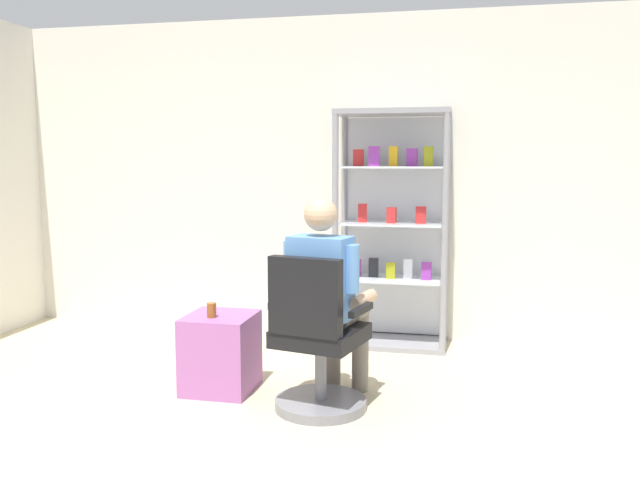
# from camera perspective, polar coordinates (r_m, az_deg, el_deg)

# --- Properties ---
(back_wall) EXTENTS (6.00, 0.10, 2.70)m
(back_wall) POSITION_cam_1_polar(r_m,az_deg,el_deg) (5.67, 2.55, 5.31)
(back_wall) COLOR silver
(back_wall) RESTS_ON ground
(display_cabinet_main) EXTENTS (0.90, 0.45, 1.90)m
(display_cabinet_main) POSITION_cam_1_polar(r_m,az_deg,el_deg) (5.41, 6.27, 1.12)
(display_cabinet_main) COLOR gray
(display_cabinet_main) RESTS_ON ground
(office_chair) EXTENTS (0.61, 0.58, 0.96)m
(office_chair) POSITION_cam_1_polar(r_m,az_deg,el_deg) (4.00, -0.28, -9.29)
(office_chair) COLOR slate
(office_chair) RESTS_ON ground
(seated_shopkeeper) EXTENTS (0.55, 0.61, 1.29)m
(seated_shopkeeper) POSITION_cam_1_polar(r_m,az_deg,el_deg) (4.06, 0.70, -4.39)
(seated_shopkeeper) COLOR slate
(seated_shopkeeper) RESTS_ON ground
(storage_crate) EXTENTS (0.43, 0.45, 0.50)m
(storage_crate) POSITION_cam_1_polar(r_m,az_deg,el_deg) (4.45, -8.55, -9.55)
(storage_crate) COLOR #9E599E
(storage_crate) RESTS_ON ground
(tea_glass) EXTENTS (0.06, 0.06, 0.10)m
(tea_glass) POSITION_cam_1_polar(r_m,az_deg,el_deg) (4.32, -9.32, -5.98)
(tea_glass) COLOR brown
(tea_glass) RESTS_ON storage_crate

